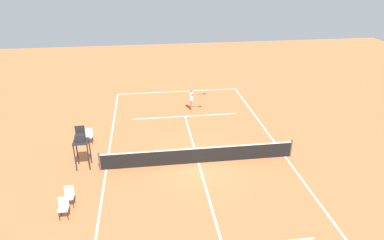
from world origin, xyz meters
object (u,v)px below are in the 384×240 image
(player_serving, at_px, (192,97))
(courtside_chair_near, at_px, (69,195))
(courtside_chair_far, at_px, (63,207))
(courtside_chair_mid, at_px, (89,135))
(umpire_chair, at_px, (81,141))
(tennis_ball, at_px, (171,124))

(player_serving, bearing_deg, courtside_chair_near, -31.05)
(player_serving, height_order, courtside_chair_far, player_serving)
(courtside_chair_mid, bearing_deg, courtside_chair_far, 87.95)
(umpire_chair, bearing_deg, courtside_chair_near, 86.72)
(player_serving, height_order, courtside_chair_mid, player_serving)
(player_serving, distance_m, courtside_chair_near, 12.56)
(tennis_ball, bearing_deg, courtside_chair_far, 58.24)
(courtside_chair_near, bearing_deg, player_serving, -124.66)
(courtside_chair_mid, height_order, courtside_chair_far, same)
(player_serving, xyz_separation_m, umpire_chair, (6.95, 7.04, 0.59))
(umpire_chair, distance_m, courtside_chair_far, 4.26)
(umpire_chair, bearing_deg, tennis_ball, -137.76)
(courtside_chair_near, bearing_deg, courtside_chair_mid, -91.38)
(courtside_chair_near, height_order, courtside_chair_mid, same)
(player_serving, height_order, umpire_chair, umpire_chair)
(player_serving, xyz_separation_m, courtside_chair_mid, (6.99, 4.27, -0.48))
(courtside_chair_mid, relative_size, courtside_chair_far, 1.00)
(courtside_chair_mid, bearing_deg, courtside_chair_near, 88.62)
(player_serving, relative_size, courtside_chair_far, 1.79)
(umpire_chair, bearing_deg, courtside_chair_far, 86.00)
(player_serving, bearing_deg, courtside_chair_mid, -54.95)
(tennis_ball, distance_m, courtside_chair_far, 10.35)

